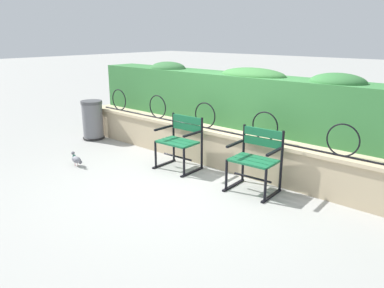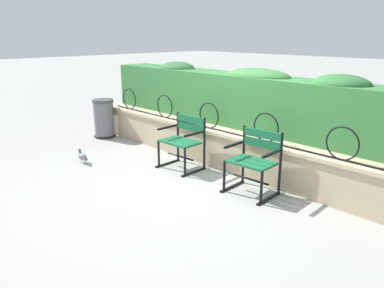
# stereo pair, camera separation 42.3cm
# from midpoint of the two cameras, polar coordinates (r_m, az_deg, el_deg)

# --- Properties ---
(ground_plane) EXTENTS (60.00, 60.00, 0.00)m
(ground_plane) POSITION_cam_midpoint_polar(r_m,az_deg,el_deg) (5.48, 1.09, -5.86)
(ground_plane) COLOR #9E9E99
(stone_wall) EXTENTS (6.52, 0.41, 0.59)m
(stone_wall) POSITION_cam_midpoint_polar(r_m,az_deg,el_deg) (6.03, 7.40, -0.85)
(stone_wall) COLOR tan
(stone_wall) RESTS_ON ground
(iron_arch_fence) EXTENTS (5.99, 0.02, 0.42)m
(iron_arch_fence) POSITION_cam_midpoint_polar(r_m,az_deg,el_deg) (6.04, 4.96, 3.87)
(iron_arch_fence) COLOR black
(iron_arch_fence) RESTS_ON stone_wall
(hedge_row) EXTENTS (6.39, 0.65, 0.96)m
(hedge_row) POSITION_cam_midpoint_polar(r_m,az_deg,el_deg) (6.25, 10.58, 6.68)
(hedge_row) COLOR #387A3D
(hedge_row) RESTS_ON stone_wall
(park_chair_left) EXTENTS (0.65, 0.55, 0.83)m
(park_chair_left) POSITION_cam_midpoint_polar(r_m,az_deg,el_deg) (5.95, 0.75, 0.64)
(park_chair_left) COLOR #19663D
(park_chair_left) RESTS_ON ground
(park_chair_right) EXTENTS (0.66, 0.56, 0.85)m
(park_chair_right) POSITION_cam_midpoint_polar(r_m,az_deg,el_deg) (5.13, 11.73, -2.28)
(park_chair_right) COLOR #19663D
(park_chair_right) RESTS_ON ground
(pigeon_near_chairs) EXTENTS (0.29, 0.12, 0.22)m
(pigeon_near_chairs) POSITION_cam_midpoint_polar(r_m,az_deg,el_deg) (6.46, -14.37, -1.84)
(pigeon_near_chairs) COLOR gray
(pigeon_near_chairs) RESTS_ON ground
(trash_bin) EXTENTS (0.44, 0.44, 0.78)m
(trash_bin) POSITION_cam_midpoint_polar(r_m,az_deg,el_deg) (7.94, -11.60, 3.64)
(trash_bin) COLOR slate
(trash_bin) RESTS_ON ground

